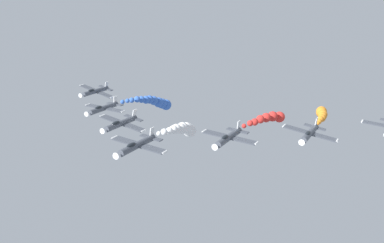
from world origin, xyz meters
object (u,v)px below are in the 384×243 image
airplane_right_inner (121,123)px  airplane_left_outer (310,133)px  airplane_high_slot (95,91)px  airplane_left_inner (228,137)px  airplane_lead (137,145)px  airplane_right_outer (103,108)px

airplane_right_inner → airplane_left_outer: 33.69m
airplane_left_outer → airplane_high_slot: airplane_high_slot is taller
airplane_left_inner → airplane_right_inner: (21.47, -0.39, -0.42)m
airplane_lead → airplane_right_outer: bearing=-42.5°
airplane_lead → airplane_left_outer: airplane_lead is taller
airplane_left_outer → airplane_high_slot: size_ratio=1.00×
airplane_left_inner → airplane_right_outer: bearing=-16.1°
airplane_left_inner → airplane_right_inner: bearing=-1.0°
airplane_right_inner → airplane_left_outer: bearing=-164.9°
airplane_lead → airplane_left_outer: size_ratio=1.00×
airplane_lead → airplane_high_slot: bearing=-43.7°
airplane_lead → airplane_right_inner: airplane_lead is taller
airplane_right_inner → airplane_left_outer: (-32.52, -8.79, 0.12)m
airplane_left_inner → airplane_right_outer: 33.55m
airplane_left_outer → airplane_lead: bearing=41.2°
airplane_lead → airplane_right_inner: 14.87m
airplane_left_inner → airplane_right_outer: (32.23, -9.31, -0.68)m
airplane_left_inner → airplane_left_outer: bearing=-140.3°
airplane_left_inner → airplane_right_inner: airplane_left_inner is taller
airplane_left_outer → airplane_right_outer: airplane_left_outer is taller
airplane_lead → airplane_left_inner: 14.98m
airplane_lead → airplane_left_outer: bearing=-138.8°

